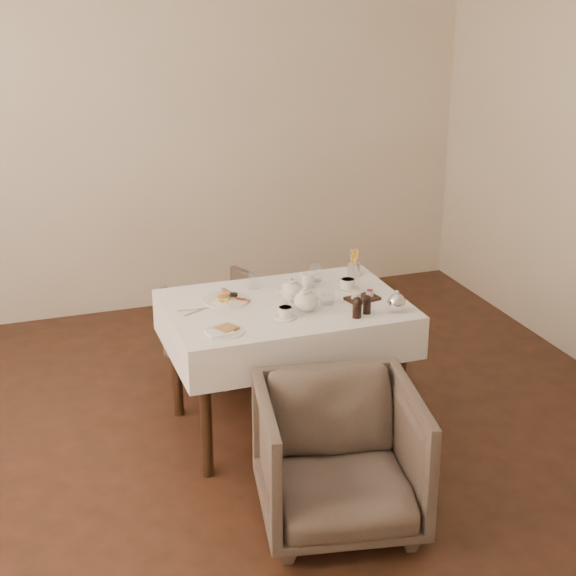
% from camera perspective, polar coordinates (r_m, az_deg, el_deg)
% --- Properties ---
extents(table, '(1.28, 0.88, 0.75)m').
position_cam_1_polar(table, '(4.80, -0.18, -2.29)').
color(table, black).
rests_on(table, ground).
extents(armchair_near, '(0.85, 0.87, 0.68)m').
position_cam_1_polar(armchair_near, '(4.15, 3.32, -10.92)').
color(armchair_near, '#50433B').
rests_on(armchair_near, ground).
extents(armchair_far, '(0.81, 0.82, 0.57)m').
position_cam_1_polar(armchair_far, '(5.66, -3.90, -2.47)').
color(armchair_far, '#50433B').
rests_on(armchair_far, ground).
extents(breakfast_plate, '(0.26, 0.26, 0.03)m').
position_cam_1_polar(breakfast_plate, '(4.80, -4.01, -0.72)').
color(breakfast_plate, white).
rests_on(breakfast_plate, table).
extents(side_plate, '(0.20, 0.19, 0.02)m').
position_cam_1_polar(side_plate, '(4.39, -4.16, -2.82)').
color(side_plate, white).
rests_on(side_plate, table).
extents(teapot_centre, '(0.20, 0.18, 0.14)m').
position_cam_1_polar(teapot_centre, '(4.75, 0.17, -0.08)').
color(teapot_centre, white).
rests_on(teapot_centre, table).
extents(teapot_front, '(0.21, 0.18, 0.14)m').
position_cam_1_polar(teapot_front, '(4.62, 1.14, -0.73)').
color(teapot_front, white).
rests_on(teapot_front, table).
extents(creamer, '(0.07, 0.07, 0.08)m').
position_cam_1_polar(creamer, '(4.97, 1.30, 0.51)').
color(creamer, white).
rests_on(creamer, table).
extents(teacup_near, '(0.12, 0.12, 0.06)m').
position_cam_1_polar(teacup_near, '(4.56, -0.18, -1.61)').
color(teacup_near, white).
rests_on(teacup_near, table).
extents(teacup_far, '(0.13, 0.13, 0.06)m').
position_cam_1_polar(teacup_far, '(4.95, 3.88, 0.21)').
color(teacup_far, white).
rests_on(teacup_far, table).
extents(glass_left, '(0.07, 0.07, 0.09)m').
position_cam_1_polar(glass_left, '(4.96, -2.19, 0.50)').
color(glass_left, silver).
rests_on(glass_left, table).
extents(glass_mid, '(0.08, 0.08, 0.10)m').
position_cam_1_polar(glass_mid, '(4.74, 2.56, -0.40)').
color(glass_mid, silver).
rests_on(glass_mid, table).
extents(glass_right, '(0.08, 0.08, 0.10)m').
position_cam_1_polar(glass_right, '(5.07, 1.80, 0.99)').
color(glass_right, silver).
rests_on(glass_right, table).
extents(condiment_board, '(0.19, 0.15, 0.04)m').
position_cam_1_polar(condiment_board, '(4.81, 4.81, -0.60)').
color(condiment_board, black).
rests_on(condiment_board, table).
extents(pepper_mill_left, '(0.06, 0.06, 0.11)m').
position_cam_1_polar(pepper_mill_left, '(4.56, 4.49, -1.25)').
color(pepper_mill_left, black).
rests_on(pepper_mill_left, table).
extents(pepper_mill_right, '(0.06, 0.06, 0.10)m').
position_cam_1_polar(pepper_mill_right, '(4.62, 5.12, -1.05)').
color(pepper_mill_right, black).
rests_on(pepper_mill_right, table).
extents(silver_pot, '(0.13, 0.12, 0.12)m').
position_cam_1_polar(silver_pot, '(4.65, 7.03, -0.84)').
color(silver_pot, white).
rests_on(silver_pot, table).
extents(fries_cup, '(0.08, 0.08, 0.16)m').
position_cam_1_polar(fries_cup, '(5.15, 4.28, 1.53)').
color(fries_cup, silver).
rests_on(fries_cup, table).
extents(cutlery_fork, '(0.17, 0.03, 0.00)m').
position_cam_1_polar(cutlery_fork, '(4.69, -6.13, -1.40)').
color(cutlery_fork, silver).
rests_on(cutlery_fork, table).
extents(cutlery_knife, '(0.18, 0.10, 0.00)m').
position_cam_1_polar(cutlery_knife, '(4.67, -5.80, -1.50)').
color(cutlery_knife, silver).
rests_on(cutlery_knife, table).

